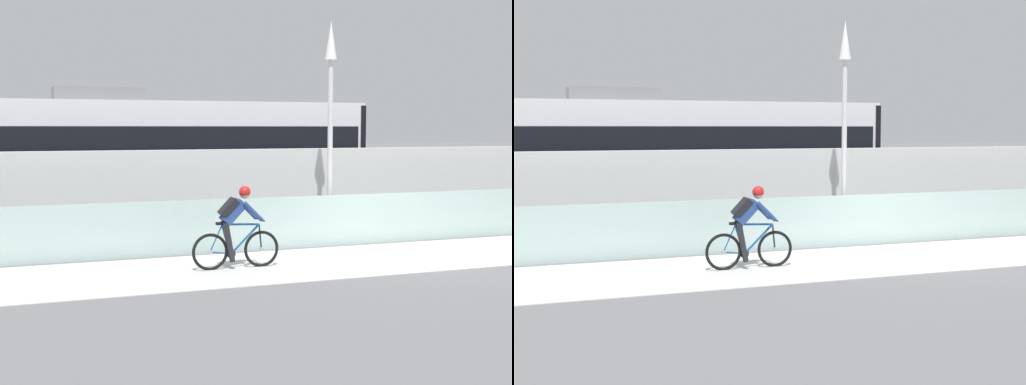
# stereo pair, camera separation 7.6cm
# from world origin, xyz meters

# --- Properties ---
(ground_plane) EXTENTS (200.00, 200.00, 0.00)m
(ground_plane) POSITION_xyz_m (0.00, 0.00, 0.00)
(ground_plane) COLOR slate
(bike_path_deck) EXTENTS (32.00, 3.20, 0.01)m
(bike_path_deck) POSITION_xyz_m (0.00, 0.00, 0.01)
(bike_path_deck) COLOR silver
(bike_path_deck) RESTS_ON ground
(glass_parapet) EXTENTS (32.00, 0.05, 1.18)m
(glass_parapet) POSITION_xyz_m (0.00, 1.85, 0.59)
(glass_parapet) COLOR #ADC6C1
(glass_parapet) RESTS_ON ground
(concrete_barrier_wall) EXTENTS (32.00, 0.36, 2.20)m
(concrete_barrier_wall) POSITION_xyz_m (0.00, 3.65, 1.10)
(concrete_barrier_wall) COLOR silver
(concrete_barrier_wall) RESTS_ON ground
(tram_rail_near) EXTENTS (32.00, 0.08, 0.01)m
(tram_rail_near) POSITION_xyz_m (0.00, 6.13, 0.00)
(tram_rail_near) COLOR #595654
(tram_rail_near) RESTS_ON ground
(tram_rail_far) EXTENTS (32.00, 0.08, 0.01)m
(tram_rail_far) POSITION_xyz_m (0.00, 7.57, 0.00)
(tram_rail_far) COLOR #595654
(tram_rail_far) RESTS_ON ground
(tram) EXTENTS (11.06, 2.54, 3.81)m
(tram) POSITION_xyz_m (-3.50, 6.85, 1.89)
(tram) COLOR silver
(tram) RESTS_ON ground
(cyclist_on_bike) EXTENTS (1.77, 0.58, 1.61)m
(cyclist_on_bike) POSITION_xyz_m (-3.85, -0.00, 0.80)
(cyclist_on_bike) COLOR black
(cyclist_on_bike) RESTS_ON ground
(lamp_post_antenna) EXTENTS (0.28, 0.28, 5.20)m
(lamp_post_antenna) POSITION_xyz_m (-0.79, 2.15, 3.29)
(lamp_post_antenna) COLOR gray
(lamp_post_antenna) RESTS_ON ground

